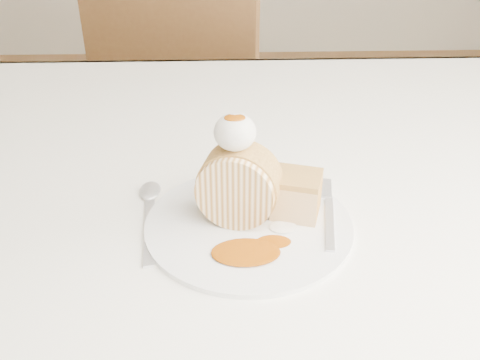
{
  "coord_description": "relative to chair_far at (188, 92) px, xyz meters",
  "views": [
    {
      "loc": [
        -0.08,
        -0.48,
        1.13
      ],
      "look_at": [
        -0.06,
        0.05,
        0.81
      ],
      "focal_mm": 40.0,
      "sensor_mm": 36.0,
      "label": 1
    }
  ],
  "objects": [
    {
      "name": "plate",
      "position": [
        0.13,
        -0.92,
        0.2
      ],
      "size": [
        0.31,
        0.31,
        0.01
      ],
      "primitive_type": "cylinder",
      "rotation": [
        0.0,
        0.0,
        -0.29
      ],
      "color": "white",
      "rests_on": "table"
    },
    {
      "name": "table",
      "position": [
        0.18,
        -0.76,
        0.11
      ],
      "size": [
        1.4,
        0.9,
        0.75
      ],
      "color": "white",
      "rests_on": "ground"
    },
    {
      "name": "caramel_pool",
      "position": [
        0.12,
        -0.98,
        0.21
      ],
      "size": [
        0.09,
        0.07,
        0.0
      ],
      "primitive_type": null,
      "rotation": [
        0.0,
        0.0,
        -0.29
      ],
      "color": "#8D4005",
      "rests_on": "plate"
    },
    {
      "name": "whipped_cream",
      "position": [
        0.11,
        -0.91,
        0.32
      ],
      "size": [
        0.05,
        0.05,
        0.04
      ],
      "primitive_type": "ellipsoid",
      "color": "white",
      "rests_on": "roulade_slice"
    },
    {
      "name": "caramel_drizzle",
      "position": [
        0.11,
        -0.91,
        0.34
      ],
      "size": [
        0.02,
        0.02,
        0.01
      ],
      "primitive_type": "ellipsoid",
      "color": "#8D4005",
      "rests_on": "whipped_cream"
    },
    {
      "name": "spoon",
      "position": [
        0.01,
        -0.93,
        0.2
      ],
      "size": [
        0.04,
        0.16,
        0.0
      ],
      "primitive_type": "cube",
      "rotation": [
        0.0,
        0.0,
        0.1
      ],
      "color": "silver",
      "rests_on": "table"
    },
    {
      "name": "fork",
      "position": [
        0.23,
        -0.93,
        0.21
      ],
      "size": [
        0.04,
        0.15,
        0.0
      ],
      "primitive_type": "cube",
      "rotation": [
        0.0,
        0.0,
        -0.16
      ],
      "color": "silver",
      "rests_on": "plate"
    },
    {
      "name": "roulade_slice",
      "position": [
        0.12,
        -0.91,
        0.25
      ],
      "size": [
        0.1,
        0.07,
        0.09
      ],
      "primitive_type": "cylinder",
      "rotation": [
        1.57,
        0.0,
        -0.27
      ],
      "color": "#FFE2B1",
      "rests_on": "plate"
    },
    {
      "name": "cake_chunk",
      "position": [
        0.19,
        -0.9,
        0.23
      ],
      "size": [
        0.07,
        0.06,
        0.05
      ],
      "primitive_type": "cube",
      "rotation": [
        0.0,
        0.0,
        -0.29
      ],
      "color": "tan",
      "rests_on": "plate"
    },
    {
      "name": "chair_far",
      "position": [
        0.0,
        0.0,
        0.0
      ],
      "size": [
        0.56,
        0.56,
        0.96
      ],
      "rotation": [
        0.0,
        0.0,
        2.86
      ],
      "color": "brown",
      "rests_on": "ground"
    }
  ]
}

